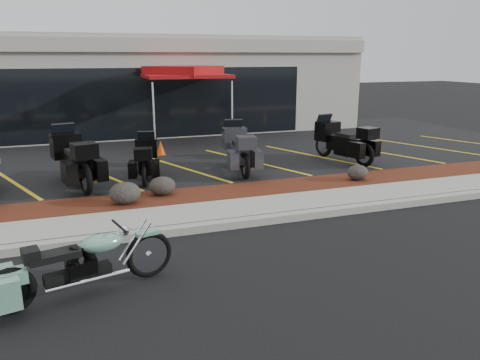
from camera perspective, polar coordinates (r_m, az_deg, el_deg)
name	(u,v)px	position (r m, az deg, el deg)	size (l,w,h in m)	color
ground	(248,244)	(8.30, 1.01, -7.83)	(90.00, 90.00, 0.00)	black
curb	(232,224)	(9.06, -0.97, -5.33)	(24.00, 0.25, 0.15)	gray
sidewalk	(221,212)	(9.69, -2.28, -3.98)	(24.00, 1.20, 0.15)	gray
mulch_bed	(206,196)	(10.79, -4.15, -2.00)	(24.00, 1.20, 0.16)	#38160C
upper_lot	(164,153)	(15.92, -9.30, 3.32)	(26.00, 9.60, 0.15)	black
dealership_building	(136,84)	(21.84, -12.52, 11.36)	(18.00, 8.16, 4.00)	gray
boulder_left	(125,193)	(10.21, -13.85, -1.55)	(0.66, 0.55, 0.47)	black
boulder_mid	(162,186)	(10.68, -9.46, -0.72)	(0.60, 0.50, 0.42)	black
boulder_right	(358,172)	(12.22, 14.15, 0.91)	(0.55, 0.45, 0.39)	black
hero_cruiser	(149,248)	(7.08, -11.06, -8.13)	(2.66, 0.67, 0.94)	#67A087
touring_black_front	(65,151)	(12.71, -20.53, 3.32)	(2.47, 0.94, 1.43)	black
touring_black_mid	(147,152)	(12.77, -11.29, 3.36)	(1.96, 0.75, 1.14)	black
touring_grey	(233,142)	(13.44, -0.80, 4.63)	(2.29, 0.88, 1.33)	#323338
touring_black_rear	(324,135)	(14.83, 10.22, 5.37)	(2.30, 0.88, 1.34)	black
traffic_cone	(161,148)	(15.17, -9.64, 3.90)	(0.28, 0.28, 0.45)	#D04206
popup_canopy	(184,73)	(17.33, -6.85, 12.81)	(3.85, 3.85, 2.72)	silver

